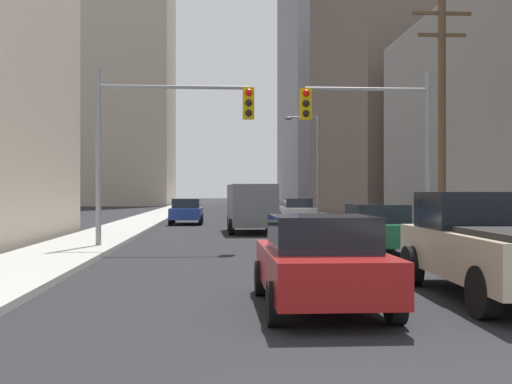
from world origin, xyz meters
TOP-DOWN VIEW (x-y plane):
  - sidewalk_left at (-6.35, 50.00)m, footprint 2.79×160.00m
  - sidewalk_right at (6.35, 50.00)m, footprint 2.79×160.00m
  - pickup_truck_beige at (3.26, 6.99)m, footprint 2.20×5.47m
  - cargo_van_grey at (-0.02, 25.67)m, footprint 2.16×5.27m
  - sedan_red at (0.01, 6.13)m, footprint 1.95×4.20m
  - sedan_green at (3.27, 15.25)m, footprint 1.95×4.23m
  - sedan_blue at (-3.42, 33.81)m, footprint 1.95×4.23m
  - sedan_white at (3.34, 34.58)m, footprint 1.95×4.22m
  - traffic_signal_near_left at (-3.26, 17.11)m, footprint 5.24×0.44m
  - traffic_signal_near_right at (3.61, 17.11)m, footprint 4.50×0.44m
  - utility_pole_right at (6.63, 18.74)m, footprint 2.20×0.28m
  - street_lamp_right at (5.25, 41.07)m, footprint 2.50×0.32m
  - building_left_far_tower at (-20.18, 91.74)m, footprint 23.82×20.02m
  - building_right_mid_block at (17.46, 48.21)m, footprint 18.91×24.83m
  - building_right_far_highrise at (18.25, 86.59)m, footprint 19.60×26.27m

SIDE VIEW (x-z plane):
  - sidewalk_left at x=-6.35m, z-range 0.00..0.15m
  - sidewalk_right at x=6.35m, z-range 0.00..0.15m
  - sedan_red at x=0.01m, z-range 0.01..1.53m
  - sedan_green at x=3.27m, z-range 0.01..1.53m
  - sedan_blue at x=-3.42m, z-range 0.01..1.53m
  - sedan_white at x=3.34m, z-range 0.01..1.53m
  - pickup_truck_beige at x=3.26m, z-range -0.02..1.88m
  - cargo_van_grey at x=-0.02m, z-range 0.16..2.42m
  - traffic_signal_near_right at x=3.61m, z-range 1.08..7.08m
  - traffic_signal_near_left at x=-3.26m, z-range 1.11..7.11m
  - street_lamp_right at x=5.25m, z-range 0.80..8.30m
  - utility_pole_right at x=6.63m, z-range 0.27..9.36m
  - building_right_mid_block at x=17.46m, z-range 0.00..26.77m
  - building_right_far_highrise at x=18.25m, z-range 0.00..51.62m
  - building_left_far_tower at x=-20.18m, z-range 0.00..61.34m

